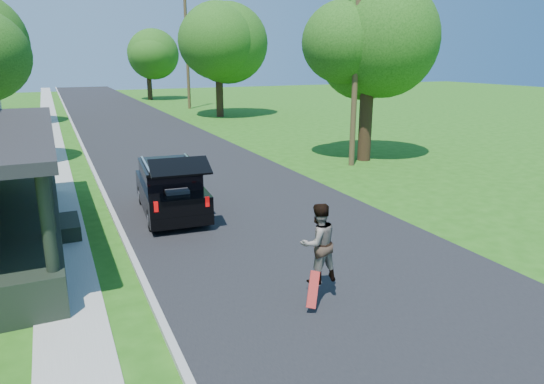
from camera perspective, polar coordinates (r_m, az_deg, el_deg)
name	(u,v)px	position (r m, az deg, el deg)	size (l,w,h in m)	color
ground	(346,286)	(10.99, 8.75, -10.85)	(140.00, 140.00, 0.00)	#215811
street	(157,143)	(29.10, -13.35, 5.58)	(8.00, 120.00, 0.02)	black
curb	(83,149)	(28.61, -21.33, 4.76)	(0.15, 120.00, 0.12)	#A0A09B
sidewalk	(52,151)	(28.57, -24.43, 4.42)	(1.30, 120.00, 0.03)	#999A91
black_suv	(171,189)	(15.71, -11.84, 0.38)	(2.11, 4.74, 2.16)	black
skateboarder	(318,243)	(9.81, 5.46, -6.00)	(0.84, 0.68, 1.66)	black
skateboard	(313,290)	(9.75, 4.85, -11.46)	(0.45, 0.40, 0.66)	#9A120D
tree_right_near	(368,39)	(23.67, 11.28, 17.23)	(5.26, 5.09, 8.33)	black
tree_right_mid	(217,31)	(41.36, -6.48, 18.29)	(8.01, 7.79, 10.32)	black
tree_right_far	(147,49)	(59.40, -14.53, 15.97)	(5.57, 5.45, 8.68)	black
utility_pole_near	(356,54)	(22.35, 9.88, 15.69)	(1.56, 0.51, 9.67)	#483921
utility_pole_far	(187,49)	(48.32, -9.97, 16.19)	(1.82, 0.31, 10.73)	#483921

